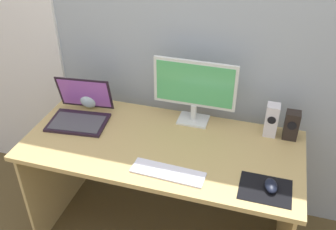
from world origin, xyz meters
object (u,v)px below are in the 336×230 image
at_px(speaker_right, 292,125).
at_px(keyboard_external, 168,172).
at_px(laptop, 80,112).
at_px(mouse, 271,186).
at_px(fishbowl, 90,97).
at_px(monitor, 195,88).
at_px(speaker_near_monitor, 271,120).

bearing_deg(speaker_right, keyboard_external, -139.92).
height_order(speaker_right, laptop, laptop).
bearing_deg(laptop, mouse, -13.77).
xyz_separation_m(speaker_right, fishbowl, (-1.24, -0.01, -0.02)).
bearing_deg(mouse, fishbowl, 149.27).
distance_m(speaker_right, mouse, 0.46).
bearing_deg(mouse, keyboard_external, 173.87).
xyz_separation_m(monitor, speaker_right, (0.56, -0.01, -0.14)).
bearing_deg(speaker_right, mouse, -99.18).
relative_size(speaker_right, mouse, 1.70).
xyz_separation_m(speaker_near_monitor, mouse, (0.04, -0.45, -0.08)).
bearing_deg(speaker_right, monitor, 179.09).
bearing_deg(monitor, mouse, -43.19).
bearing_deg(laptop, speaker_near_monitor, 8.67).
xyz_separation_m(speaker_near_monitor, keyboard_external, (-0.47, -0.49, -0.09)).
bearing_deg(keyboard_external, mouse, 6.09).
height_order(fishbowl, mouse, fishbowl).
xyz_separation_m(fishbowl, mouse, (1.16, -0.44, -0.05)).
xyz_separation_m(speaker_near_monitor, fishbowl, (-1.13, -0.01, -0.03)).
bearing_deg(laptop, keyboard_external, -25.97).
distance_m(speaker_right, speaker_near_monitor, 0.11).
relative_size(speaker_right, keyboard_external, 0.45).
distance_m(speaker_near_monitor, fishbowl, 1.13).
xyz_separation_m(speaker_right, speaker_near_monitor, (-0.11, 0.00, 0.01)).
bearing_deg(speaker_right, fishbowl, -179.52).
distance_m(monitor, speaker_near_monitor, 0.47).
bearing_deg(speaker_near_monitor, speaker_right, -0.04).
bearing_deg(mouse, laptop, 156.30).
xyz_separation_m(laptop, fishbowl, (-0.01, 0.16, 0.02)).
bearing_deg(keyboard_external, laptop, 156.33).
distance_m(laptop, mouse, 1.19).
bearing_deg(monitor, speaker_near_monitor, -1.13).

